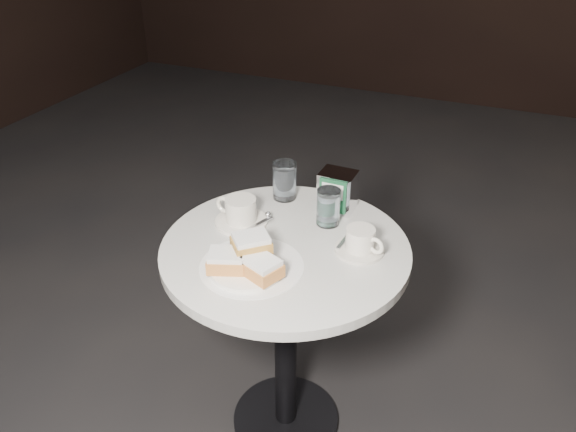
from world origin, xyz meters
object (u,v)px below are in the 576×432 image
(coffee_cup_left, at_px, (241,213))
(cafe_table, at_px, (285,300))
(beignet_plate, at_px, (246,261))
(water_glass_right, at_px, (328,207))
(water_glass_left, at_px, (285,181))
(coffee_cup_right, at_px, (360,242))
(napkin_dispenser, at_px, (337,191))

(coffee_cup_left, bearing_deg, cafe_table, -13.06)
(cafe_table, height_order, beignet_plate, beignet_plate)
(water_glass_right, bearing_deg, beignet_plate, -110.59)
(water_glass_left, bearing_deg, beignet_plate, -80.98)
(coffee_cup_right, bearing_deg, water_glass_right, 161.32)
(cafe_table, height_order, water_glass_left, water_glass_left)
(coffee_cup_right, relative_size, napkin_dispenser, 1.41)
(cafe_table, distance_m, coffee_cup_right, 0.31)
(water_glass_right, xyz_separation_m, napkin_dispenser, (-0.00, 0.09, 0.01))
(water_glass_right, bearing_deg, napkin_dispenser, 91.62)
(beignet_plate, relative_size, coffee_cup_left, 1.23)
(cafe_table, xyz_separation_m, water_glass_left, (-0.11, 0.25, 0.26))
(water_glass_right, relative_size, napkin_dispenser, 0.90)
(water_glass_left, height_order, water_glass_right, water_glass_left)
(cafe_table, bearing_deg, coffee_cup_right, 15.06)
(coffee_cup_left, height_order, water_glass_right, water_glass_right)
(coffee_cup_left, bearing_deg, water_glass_left, 79.03)
(napkin_dispenser, bearing_deg, beignet_plate, -104.35)
(cafe_table, xyz_separation_m, beignet_plate, (-0.04, -0.15, 0.23))
(water_glass_left, distance_m, napkin_dispenser, 0.18)
(cafe_table, relative_size, water_glass_right, 6.69)
(beignet_plate, bearing_deg, water_glass_left, 99.02)
(cafe_table, bearing_deg, water_glass_right, 65.76)
(cafe_table, relative_size, coffee_cup_left, 4.29)
(coffee_cup_left, bearing_deg, beignet_plate, -53.38)
(coffee_cup_left, xyz_separation_m, coffee_cup_right, (0.37, -0.00, -0.00))
(beignet_plate, height_order, coffee_cup_right, beignet_plate)
(beignet_plate, distance_m, coffee_cup_right, 0.32)
(cafe_table, bearing_deg, water_glass_left, 113.43)
(cafe_table, relative_size, beignet_plate, 3.50)
(beignet_plate, xyz_separation_m, napkin_dispenser, (0.11, 0.40, 0.03))
(coffee_cup_left, bearing_deg, napkin_dispenser, 44.88)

